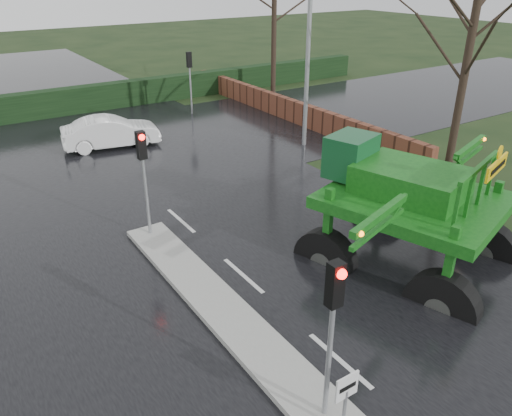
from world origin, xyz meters
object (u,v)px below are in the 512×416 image
crop_sprayer (447,224)px  street_light_right (304,13)px  traffic_signal_mid (143,162)px  traffic_signal_near (333,310)px  keep_left_sign (346,395)px  traffic_signal_far (190,69)px  white_sedan (113,147)px

crop_sprayer → street_light_right: bearing=50.7°
traffic_signal_mid → crop_sprayer: crop_sprayer is taller
traffic_signal_near → traffic_signal_mid: size_ratio=1.00×
keep_left_sign → traffic_signal_far: (7.80, 21.51, 1.53)m
street_light_right → keep_left_sign: bearing=-125.1°
crop_sprayer → traffic_signal_far: bearing=64.0°
traffic_signal_near → keep_left_sign: bearing=-90.0°
traffic_signal_mid → white_sedan: (1.94, 9.30, -2.59)m
white_sedan → crop_sprayer: bearing=-160.3°
street_light_right → crop_sprayer: (-4.76, -11.74, -3.69)m
traffic_signal_far → crop_sprayer: 19.99m
white_sedan → traffic_signal_far: bearing=-51.1°
traffic_signal_near → traffic_signal_mid: same height
street_light_right → traffic_signal_far: bearing=101.9°
traffic_signal_mid → white_sedan: traffic_signal_mid is taller
street_light_right → traffic_signal_near: bearing=-126.1°
traffic_signal_far → street_light_right: bearing=101.9°
traffic_signal_near → traffic_signal_far: 22.42m
traffic_signal_far → traffic_signal_mid: bearing=58.1°
traffic_signal_mid → traffic_signal_far: bearing=58.1°
traffic_signal_far → crop_sprayer: size_ratio=0.42×
traffic_signal_far → street_light_right: (1.69, -8.01, 3.40)m
traffic_signal_mid → street_light_right: street_light_right is taller
keep_left_sign → white_sedan: keep_left_sign is taller
keep_left_sign → white_sedan: (1.94, 18.29, -1.06)m
crop_sprayer → white_sedan: (-2.80, 16.53, -2.30)m
keep_left_sign → traffic_signal_mid: bearing=90.0°
street_light_right → white_sedan: street_light_right is taller
keep_left_sign → crop_sprayer: bearing=20.4°
white_sedan → keep_left_sign: bearing=-175.9°
traffic_signal_mid → white_sedan: bearing=78.2°
traffic_signal_near → traffic_signal_far: bearing=69.6°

